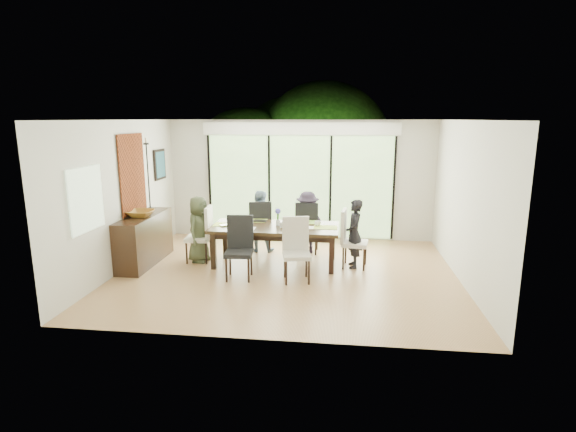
# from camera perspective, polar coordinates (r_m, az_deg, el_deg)

# --- Properties ---
(floor) EXTENTS (6.00, 5.00, 0.01)m
(floor) POSITION_cam_1_polar(r_m,az_deg,el_deg) (8.14, -0.21, -7.30)
(floor) COLOR #8E5F38
(floor) RESTS_ON ground
(ceiling) EXTENTS (6.00, 5.00, 0.01)m
(ceiling) POSITION_cam_1_polar(r_m,az_deg,el_deg) (7.67, -0.23, 12.14)
(ceiling) COLOR white
(ceiling) RESTS_ON wall_back
(wall_back) EXTENTS (6.00, 0.02, 2.70)m
(wall_back) POSITION_cam_1_polar(r_m,az_deg,el_deg) (10.26, 1.52, 4.58)
(wall_back) COLOR beige
(wall_back) RESTS_ON floor
(wall_front) EXTENTS (6.00, 0.02, 2.70)m
(wall_front) POSITION_cam_1_polar(r_m,az_deg,el_deg) (5.37, -3.53, -2.58)
(wall_front) COLOR silver
(wall_front) RESTS_ON floor
(wall_left) EXTENTS (0.02, 5.00, 2.70)m
(wall_left) POSITION_cam_1_polar(r_m,az_deg,el_deg) (8.69, -20.35, 2.41)
(wall_left) COLOR beige
(wall_left) RESTS_ON floor
(wall_right) EXTENTS (0.02, 5.00, 2.70)m
(wall_right) POSITION_cam_1_polar(r_m,az_deg,el_deg) (8.00, 21.70, 1.52)
(wall_right) COLOR beige
(wall_right) RESTS_ON floor
(glass_doors) EXTENTS (4.20, 0.02, 2.30)m
(glass_doors) POSITION_cam_1_polar(r_m,az_deg,el_deg) (10.24, 1.49, 3.72)
(glass_doors) COLOR #598C3F
(glass_doors) RESTS_ON wall_back
(blinds_header) EXTENTS (4.40, 0.06, 0.28)m
(blinds_header) POSITION_cam_1_polar(r_m,az_deg,el_deg) (10.12, 1.53, 11.02)
(blinds_header) COLOR white
(blinds_header) RESTS_ON wall_back
(mullion_a) EXTENTS (0.05, 0.04, 2.30)m
(mullion_a) POSITION_cam_1_polar(r_m,az_deg,el_deg) (10.63, -9.88, 3.86)
(mullion_a) COLOR black
(mullion_a) RESTS_ON wall_back
(mullion_b) EXTENTS (0.05, 0.04, 2.30)m
(mullion_b) POSITION_cam_1_polar(r_m,az_deg,el_deg) (10.32, -2.40, 3.78)
(mullion_b) COLOR black
(mullion_b) RESTS_ON wall_back
(mullion_c) EXTENTS (0.05, 0.04, 2.30)m
(mullion_c) POSITION_cam_1_polar(r_m,az_deg,el_deg) (10.19, 5.41, 3.63)
(mullion_c) COLOR black
(mullion_c) RESTS_ON wall_back
(mullion_d) EXTENTS (0.05, 0.04, 2.30)m
(mullion_d) POSITION_cam_1_polar(r_m,az_deg,el_deg) (10.25, 13.28, 3.41)
(mullion_d) COLOR black
(mullion_d) RESTS_ON wall_back
(side_window) EXTENTS (0.02, 0.90, 1.00)m
(side_window) POSITION_cam_1_polar(r_m,az_deg,el_deg) (7.61, -24.24, 1.94)
(side_window) COLOR #8CAD7F
(side_window) RESTS_ON wall_left
(deck) EXTENTS (6.00, 1.80, 0.10)m
(deck) POSITION_cam_1_polar(r_m,az_deg,el_deg) (11.39, 1.90, -1.81)
(deck) COLOR brown
(deck) RESTS_ON ground
(rail_top) EXTENTS (6.00, 0.08, 0.06)m
(rail_top) POSITION_cam_1_polar(r_m,az_deg,el_deg) (12.04, 2.25, 1.88)
(rail_top) COLOR #543224
(rail_top) RESTS_ON deck
(foliage_left) EXTENTS (3.20, 3.20, 3.20)m
(foliage_left) POSITION_cam_1_polar(r_m,az_deg,el_deg) (13.16, -5.24, 6.64)
(foliage_left) COLOR #14380F
(foliage_left) RESTS_ON ground
(foliage_mid) EXTENTS (4.00, 4.00, 4.00)m
(foliage_mid) POSITION_cam_1_polar(r_m,az_deg,el_deg) (13.45, 4.57, 8.31)
(foliage_mid) COLOR #14380F
(foliage_mid) RESTS_ON ground
(foliage_right) EXTENTS (2.80, 2.80, 2.80)m
(foliage_right) POSITION_cam_1_polar(r_m,az_deg,el_deg) (12.76, 12.52, 5.41)
(foliage_right) COLOR #14380F
(foliage_right) RESTS_ON ground
(foliage_far) EXTENTS (3.60, 3.60, 3.60)m
(foliage_far) POSITION_cam_1_polar(r_m,az_deg,el_deg) (14.24, 0.62, 7.84)
(foliage_far) COLOR #14380F
(foliage_far) RESTS_ON ground
(table_top) EXTENTS (2.38, 1.09, 0.06)m
(table_top) POSITION_cam_1_polar(r_m,az_deg,el_deg) (8.45, -1.67, -1.48)
(table_top) COLOR black
(table_top) RESTS_ON floor
(table_apron) EXTENTS (2.18, 0.89, 0.10)m
(table_apron) POSITION_cam_1_polar(r_m,az_deg,el_deg) (8.47, -1.67, -2.06)
(table_apron) COLOR black
(table_apron) RESTS_ON floor
(table_leg_fl) EXTENTS (0.09, 0.09, 0.69)m
(table_leg_fl) POSITION_cam_1_polar(r_m,az_deg,el_deg) (8.37, -9.45, -4.42)
(table_leg_fl) COLOR black
(table_leg_fl) RESTS_ON floor
(table_leg_fr) EXTENTS (0.09, 0.09, 0.69)m
(table_leg_fr) POSITION_cam_1_polar(r_m,az_deg,el_deg) (8.05, 5.55, -4.99)
(table_leg_fr) COLOR black
(table_leg_fr) RESTS_ON floor
(table_leg_bl) EXTENTS (0.09, 0.09, 0.69)m
(table_leg_bl) POSITION_cam_1_polar(r_m,az_deg,el_deg) (9.16, -7.96, -2.90)
(table_leg_bl) COLOR black
(table_leg_bl) RESTS_ON floor
(table_leg_br) EXTENTS (0.09, 0.09, 0.69)m
(table_leg_br) POSITION_cam_1_polar(r_m,az_deg,el_deg) (8.87, 5.69, -3.35)
(table_leg_br) COLOR black
(table_leg_br) RESTS_ON floor
(chair_left_end) EXTENTS (0.49, 0.49, 1.09)m
(chair_left_end) POSITION_cam_1_polar(r_m,az_deg,el_deg) (8.83, -11.34, -2.24)
(chair_left_end) COLOR white
(chair_left_end) RESTS_ON floor
(chair_right_end) EXTENTS (0.51, 0.51, 1.09)m
(chair_right_end) POSITION_cam_1_polar(r_m,az_deg,el_deg) (8.41, 8.52, -2.87)
(chair_right_end) COLOR silver
(chair_right_end) RESTS_ON floor
(chair_far_left) EXTENTS (0.56, 0.56, 1.09)m
(chair_far_left) POSITION_cam_1_polar(r_m,az_deg,el_deg) (9.37, -3.62, -1.17)
(chair_far_left) COLOR black
(chair_far_left) RESTS_ON floor
(chair_far_right) EXTENTS (0.46, 0.46, 1.09)m
(chair_far_right) POSITION_cam_1_polar(r_m,az_deg,el_deg) (9.25, 2.49, -1.34)
(chair_far_right) COLOR black
(chair_far_right) RESTS_ON floor
(chair_near_left) EXTENTS (0.49, 0.49, 1.09)m
(chair_near_left) POSITION_cam_1_polar(r_m,az_deg,el_deg) (7.76, -6.28, -4.09)
(chair_near_left) COLOR black
(chair_near_left) RESTS_ON floor
(chair_near_right) EXTENTS (0.54, 0.54, 1.09)m
(chair_near_right) POSITION_cam_1_polar(r_m,az_deg,el_deg) (7.60, 1.11, -4.37)
(chair_near_right) COLOR beige
(chair_near_right) RESTS_ON floor
(person_left_end) EXTENTS (0.50, 0.66, 1.28)m
(person_left_end) POSITION_cam_1_polar(r_m,az_deg,el_deg) (8.80, -11.24, -1.65)
(person_left_end) COLOR #424C33
(person_left_end) RESTS_ON floor
(person_right_end) EXTENTS (0.44, 0.64, 1.28)m
(person_right_end) POSITION_cam_1_polar(r_m,az_deg,el_deg) (8.38, 8.40, -2.24)
(person_right_end) COLOR black
(person_right_end) RESTS_ON floor
(person_far_left) EXTENTS (0.61, 0.39, 1.28)m
(person_far_left) POSITION_cam_1_polar(r_m,az_deg,el_deg) (9.33, -3.65, -0.64)
(person_far_left) COLOR #7793AC
(person_far_left) RESTS_ON floor
(person_far_right) EXTENTS (0.63, 0.43, 1.28)m
(person_far_right) POSITION_cam_1_polar(r_m,az_deg,el_deg) (9.21, 2.49, -0.80)
(person_far_right) COLOR #271F2F
(person_far_right) RESTS_ON floor
(placemat_left) EXTENTS (0.44, 0.32, 0.01)m
(placemat_left) POSITION_cam_1_polar(r_m,az_deg,el_deg) (8.63, -7.92, -1.07)
(placemat_left) COLOR #B0C546
(placemat_left) RESTS_ON table_top
(placemat_right) EXTENTS (0.44, 0.32, 0.01)m
(placemat_right) POSITION_cam_1_polar(r_m,az_deg,el_deg) (8.36, 4.79, -1.44)
(placemat_right) COLOR #96AE3E
(placemat_right) RESTS_ON table_top
(placemat_far_l) EXTENTS (0.44, 0.32, 0.01)m
(placemat_far_l) POSITION_cam_1_polar(r_m,az_deg,el_deg) (8.90, -4.16, -0.58)
(placemat_far_l) COLOR #A3BD43
(placemat_far_l) RESTS_ON table_top
(placemat_far_r) EXTENTS (0.44, 0.32, 0.01)m
(placemat_far_r) POSITION_cam_1_polar(r_m,az_deg,el_deg) (8.77, 2.27, -0.75)
(placemat_far_r) COLOR #81B741
(placemat_far_r) RESTS_ON table_top
(placemat_paper) EXTENTS (0.44, 0.32, 0.01)m
(placemat_paper) POSITION_cam_1_polar(r_m,az_deg,el_deg) (8.25, -5.76, -1.63)
(placemat_paper) COLOR white
(placemat_paper) RESTS_ON table_top
(tablet_far_l) EXTENTS (0.26, 0.18, 0.01)m
(tablet_far_l) POSITION_cam_1_polar(r_m,az_deg,el_deg) (8.83, -3.58, -0.61)
(tablet_far_l) COLOR black
(tablet_far_l) RESTS_ON table_top
(tablet_far_r) EXTENTS (0.24, 0.17, 0.01)m
(tablet_far_r) POSITION_cam_1_polar(r_m,az_deg,el_deg) (8.72, 1.92, -0.77)
(tablet_far_r) COLOR black
(tablet_far_r) RESTS_ON table_top
(papers) EXTENTS (0.30, 0.22, 0.00)m
(papers) POSITION_cam_1_polar(r_m,az_deg,el_deg) (8.32, 3.05, -1.48)
(papers) COLOR white
(papers) RESTS_ON table_top
(platter_base) EXTENTS (0.26, 0.26, 0.02)m
(platter_base) POSITION_cam_1_polar(r_m,az_deg,el_deg) (8.25, -5.76, -1.53)
(platter_base) COLOR white
(platter_base) RESTS_ON table_top
(platter_snacks) EXTENTS (0.20, 0.20, 0.01)m
(platter_snacks) POSITION_cam_1_polar(r_m,az_deg,el_deg) (8.24, -5.77, -1.41)
(platter_snacks) COLOR orange
(platter_snacks) RESTS_ON table_top
(vase) EXTENTS (0.08, 0.08, 0.12)m
(vase) POSITION_cam_1_polar(r_m,az_deg,el_deg) (8.47, -1.29, -0.82)
(vase) COLOR silver
(vase) RESTS_ON table_top
(hyacinth_stems) EXTENTS (0.04, 0.04, 0.16)m
(hyacinth_stems) POSITION_cam_1_polar(r_m,az_deg,el_deg) (8.44, -1.29, -0.03)
(hyacinth_stems) COLOR #337226
(hyacinth_stems) RESTS_ON table_top
(hyacinth_blooms) EXTENTS (0.11, 0.11, 0.11)m
(hyacinth_blooms) POSITION_cam_1_polar(r_m,az_deg,el_deg) (8.42, -1.30, 0.63)
(hyacinth_blooms) COLOR #5652CF
(hyacinth_blooms) RESTS_ON table_top
(laptop) EXTENTS (0.39, 0.36, 0.03)m
(laptop) POSITION_cam_1_polar(r_m,az_deg,el_deg) (8.51, -7.44, -1.18)
(laptop) COLOR silver
(laptop) RESTS_ON table_top
(cup_a) EXTENTS (0.17, 0.17, 0.10)m
(cup_a) POSITION_cam_1_polar(r_m,az_deg,el_deg) (8.70, -6.09, -0.61)
(cup_a) COLOR white
(cup_a) RESTS_ON table_top
(cup_b) EXTENTS (0.14, 0.14, 0.09)m
(cup_b) POSITION_cam_1_polar(r_m,az_deg,el_deg) (8.31, -0.75, -1.16)
(cup_b) COLOR white
(cup_b) RESTS_ON table_top
(cup_c) EXTENTS (0.14, 0.14, 0.10)m
(cup_c) POSITION_cam_1_polar(r_m,az_deg,el_deg) (8.45, 3.80, -0.96)
(cup_c) COLOR white
(cup_c) RESTS_ON table_top
(book) EXTENTS (0.24, 0.27, 0.02)m
(book) POSITION_cam_1_polar(r_m,az_deg,el_deg) (8.45, 0.05, -1.19)
(book) COLOR white
(book) RESTS_ON table_top
(sideboard) EXTENTS (0.47, 1.66, 0.94)m
(sideboard) POSITION_cam_1_polar(r_m,az_deg,el_deg) (8.99, -17.76, -2.85)
(sideboard) COLOR black
(sideboard) RESTS_ON floor
(bowl) EXTENTS (0.49, 0.49, 0.12)m
(bowl) POSITION_cam_1_polar(r_m,az_deg,el_deg) (8.78, -18.25, 0.31)
(bowl) COLOR brown
(bowl) RESTS_ON sideboard
(candlestick_base) EXTENTS (0.10, 0.10, 0.04)m
(candlestick_base) POSITION_cam_1_polar(r_m,az_deg,el_deg) (9.19, -17.06, 0.65)
(candlestick_base) COLOR black
(candlestick_base) RESTS_ON sideboard
(candlestick_shaft) EXTENTS (0.02, 0.02, 1.30)m
(candlestick_shaft) POSITION_cam_1_polar(r_m,az_deg,el_deg) (9.09, -17.32, 4.69)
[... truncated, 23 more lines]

